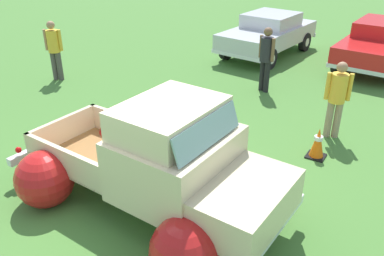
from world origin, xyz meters
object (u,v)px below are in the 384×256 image
spectator_0 (337,95)px  spectator_2 (54,47)px  vintage_pickup_truck (163,171)px  show_car_0 (268,33)px  show_car_1 (380,42)px  spectator_1 (266,56)px  lane_cone_0 (318,143)px

spectator_0 → spectator_2: size_ratio=0.97×
vintage_pickup_truck → show_car_0: size_ratio=1.09×
show_car_1 → spectator_2: (-7.82, -6.42, 0.21)m
show_car_0 → spectator_2: spectator_2 is taller
show_car_0 → show_car_1: size_ratio=0.93×
vintage_pickup_truck → spectator_2: 7.11m
spectator_1 → spectator_2: 6.04m
spectator_2 → lane_cone_0: size_ratio=2.75×
show_car_1 → spectator_0: size_ratio=2.76×
show_car_0 → spectator_0: 6.19m
spectator_1 → show_car_0: bearing=-137.1°
spectator_0 → spectator_1: 2.89m
vintage_pickup_truck → lane_cone_0: size_ratio=7.49×
vintage_pickup_truck → show_car_0: bearing=105.5°
show_car_1 → vintage_pickup_truck: bearing=-5.2°
spectator_0 → spectator_2: 7.89m
vintage_pickup_truck → show_car_1: vintage_pickup_truck is taller
spectator_0 → spectator_1: bearing=-148.6°
show_car_1 → spectator_0: bearing=4.3°
vintage_pickup_truck → spectator_0: 4.32m
vintage_pickup_truck → lane_cone_0: 3.40m
show_car_1 → spectator_0: (0.04, -5.80, 0.18)m
show_car_0 → spectator_1: (1.26, -3.31, 0.23)m
show_car_1 → spectator_1: bearing=-25.2°
spectator_1 → lane_cone_0: 3.67m
lane_cone_0 → show_car_1: bearing=90.2°
spectator_0 → vintage_pickup_truck: bearing=-43.4°
vintage_pickup_truck → spectator_1: (-0.69, 5.75, 0.25)m
vintage_pickup_truck → spectator_0: size_ratio=2.80×
show_car_0 → spectator_0: spectator_0 is taller
lane_cone_0 → vintage_pickup_truck: bearing=-118.3°
spectator_0 → lane_cone_0: size_ratio=2.67×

